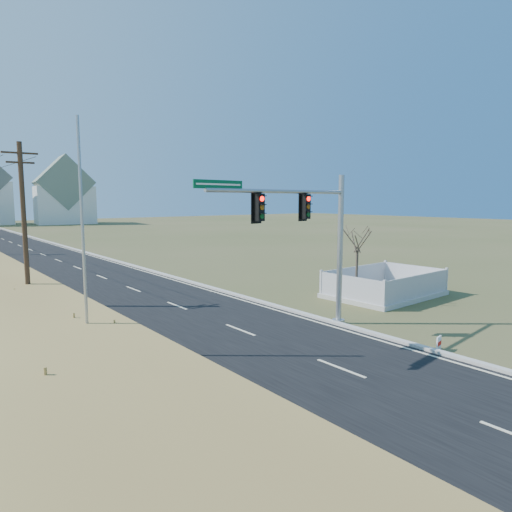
{
  "coord_description": "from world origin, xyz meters",
  "views": [
    {
      "loc": [
        -11.8,
        -12.29,
        5.95
      ],
      "look_at": [
        0.77,
        3.82,
        3.4
      ],
      "focal_mm": 32.0,
      "sensor_mm": 36.0,
      "label": 1
    }
  ],
  "objects_px": {
    "bare_tree": "(358,238)",
    "open_sign": "(439,343)",
    "traffic_signal_mast": "(316,236)",
    "flagpole": "(84,264)",
    "fence_enclosure": "(384,291)"
  },
  "relations": [
    {
      "from": "open_sign",
      "to": "traffic_signal_mast",
      "type": "bearing_deg",
      "value": 99.35
    },
    {
      "from": "traffic_signal_mast",
      "to": "flagpole",
      "type": "xyz_separation_m",
      "value": [
        -9.19,
        2.92,
        -0.79
      ]
    },
    {
      "from": "traffic_signal_mast",
      "to": "bare_tree",
      "type": "distance_m",
      "value": 6.21
    },
    {
      "from": "fence_enclosure",
      "to": "bare_tree",
      "type": "distance_m",
      "value": 4.69
    },
    {
      "from": "flagpole",
      "to": "fence_enclosure",
      "type": "bearing_deg",
      "value": -0.59
    },
    {
      "from": "fence_enclosure",
      "to": "open_sign",
      "type": "xyz_separation_m",
      "value": [
        -6.88,
        -7.65,
        -0.0
      ]
    },
    {
      "from": "bare_tree",
      "to": "traffic_signal_mast",
      "type": "bearing_deg",
      "value": -157.44
    },
    {
      "from": "traffic_signal_mast",
      "to": "open_sign",
      "type": "distance_m",
      "value": 6.66
    },
    {
      "from": "traffic_signal_mast",
      "to": "fence_enclosure",
      "type": "xyz_separation_m",
      "value": [
        8.83,
        2.74,
        -4.05
      ]
    },
    {
      "from": "traffic_signal_mast",
      "to": "open_sign",
      "type": "bearing_deg",
      "value": -75.46
    },
    {
      "from": "flagpole",
      "to": "bare_tree",
      "type": "bearing_deg",
      "value": -2.12
    },
    {
      "from": "traffic_signal_mast",
      "to": "bare_tree",
      "type": "relative_size",
      "value": 1.88
    },
    {
      "from": "traffic_signal_mast",
      "to": "bare_tree",
      "type": "xyz_separation_m",
      "value": [
        5.71,
        2.37,
        -0.57
      ]
    },
    {
      "from": "bare_tree",
      "to": "open_sign",
      "type": "bearing_deg",
      "value": -117.28
    },
    {
      "from": "open_sign",
      "to": "flagpole",
      "type": "distance_m",
      "value": 14.01
    }
  ]
}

